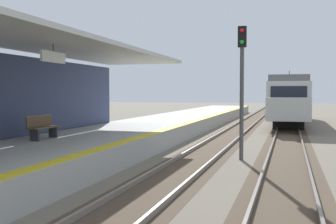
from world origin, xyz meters
TOP-DOWN VIEW (x-y plane):
  - station_platform at (-2.50, 16.00)m, footprint 5.00×80.00m
  - track_pair_nearest_platform at (1.90, 20.00)m, footprint 2.34×120.00m
  - track_pair_middle at (5.30, 20.00)m, footprint 2.34×120.00m
  - approaching_train at (5.30, 36.55)m, footprint 2.93×19.60m
  - rail_signal_post at (3.58, 15.91)m, footprint 0.32×0.34m
  - platform_bench at (-3.46, 13.06)m, footprint 0.45×1.60m

SIDE VIEW (x-z plane):
  - track_pair_nearest_platform at x=1.90m, z-range -0.03..0.13m
  - track_pair_middle at x=5.30m, z-range -0.03..0.13m
  - station_platform at x=-2.50m, z-range 0.00..0.90m
  - platform_bench at x=-3.46m, z-range 0.93..1.81m
  - approaching_train at x=5.30m, z-range -0.20..4.56m
  - rail_signal_post at x=3.58m, z-range 0.59..5.79m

